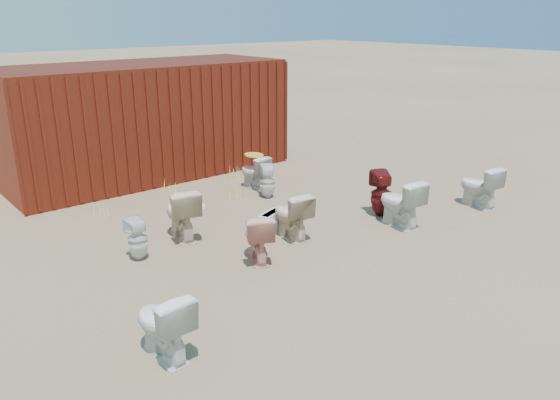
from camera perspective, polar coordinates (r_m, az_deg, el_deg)
ground at (r=8.53m, az=2.59°, el=-4.50°), size 100.00×100.00×0.00m
shipping_container at (r=12.37m, az=-13.89°, el=8.17°), size 6.00×2.40×2.40m
toilet_front_a at (r=5.83m, az=-12.14°, el=-12.58°), size 0.45×0.76×0.76m
toilet_front_pink at (r=7.82m, az=-2.31°, el=-3.85°), size 0.70×0.82×0.73m
toilet_front_c at (r=9.26m, az=12.45°, el=-0.28°), size 0.55×0.86×0.83m
toilet_front_maroon at (r=9.68m, az=10.54°, el=0.65°), size 0.49×0.50×0.81m
toilet_front_e at (r=10.63m, az=20.10°, el=1.36°), size 0.53×0.82×0.79m
toilet_back_a at (r=8.11m, az=-14.66°, el=-3.97°), size 0.30×0.31×0.64m
toilet_back_beige_left at (r=8.58m, az=1.19°, el=-1.57°), size 0.54×0.81×0.77m
toilet_back_beige_right at (r=8.70m, az=-10.28°, el=-1.34°), size 0.65×0.91×0.84m
toilet_back_yellowlid at (r=11.07m, az=-2.71°, el=2.93°), size 0.43×0.70×0.69m
toilet_back_e at (r=10.50m, az=-1.31°, el=1.95°), size 0.41×0.41×0.65m
yellow_lid at (r=10.98m, az=-2.74°, el=4.72°), size 0.35×0.44×0.02m
loose_tank at (r=8.85m, az=-0.93°, el=-2.38°), size 0.54×0.36×0.35m
loose_lid_near at (r=10.19m, az=-8.90°, el=-0.67°), size 0.43×0.53×0.02m
loose_lid_far at (r=10.24m, az=-9.28°, el=-0.60°), size 0.47×0.54×0.02m
weed_clump_a at (r=10.07m, az=-17.94°, el=-0.91°), size 0.36×0.36×0.26m
weed_clump_b at (r=10.55m, az=-4.61°, el=0.87°), size 0.32×0.32×0.26m
weed_clump_c at (r=11.81m, az=-1.37°, el=2.97°), size 0.36×0.36×0.29m
weed_clump_d at (r=10.97m, az=-11.39°, el=1.30°), size 0.30×0.30×0.28m
weed_clump_e at (r=11.80m, az=-4.31°, el=3.03°), size 0.34×0.34×0.34m
weed_clump_f at (r=10.77m, az=10.37°, el=0.93°), size 0.28×0.28×0.24m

